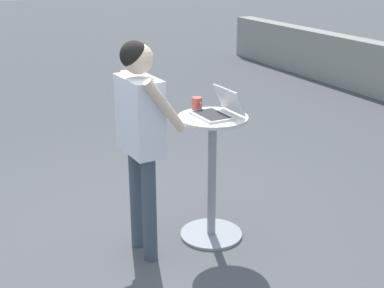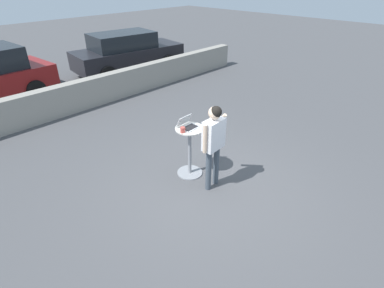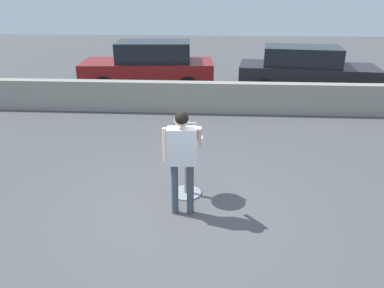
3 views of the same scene
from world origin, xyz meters
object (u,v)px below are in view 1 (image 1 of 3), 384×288
(cafe_table, at_px, (212,175))
(standing_person, at_px, (140,123))
(coffee_mug, at_px, (197,104))
(laptop, at_px, (218,110))

(cafe_table, height_order, standing_person, standing_person)
(cafe_table, bearing_deg, coffee_mug, -172.00)
(coffee_mug, bearing_deg, cafe_table, 8.00)
(laptop, xyz_separation_m, coffee_mug, (-0.22, -0.08, 0.01))
(cafe_table, xyz_separation_m, coffee_mug, (-0.22, -0.03, 0.56))
(cafe_table, xyz_separation_m, standing_person, (-0.01, -0.61, 0.53))
(coffee_mug, xyz_separation_m, standing_person, (0.21, -0.58, -0.02))
(cafe_table, relative_size, standing_person, 0.62)
(cafe_table, relative_size, laptop, 2.95)
(laptop, height_order, coffee_mug, laptop)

